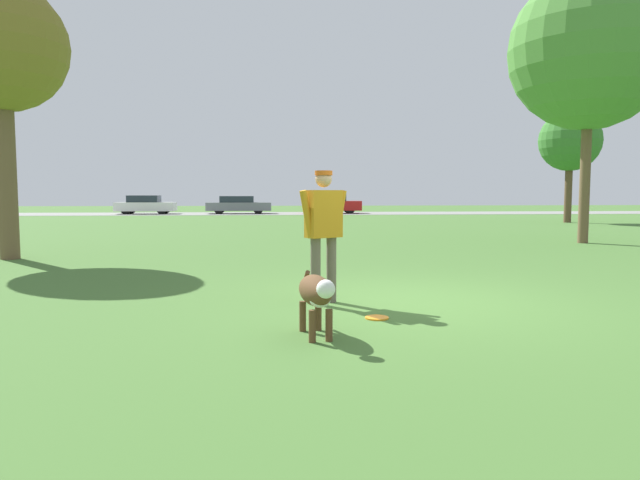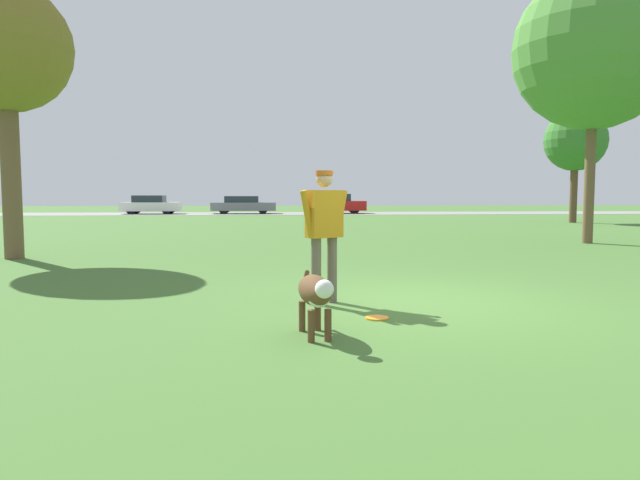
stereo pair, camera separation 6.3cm
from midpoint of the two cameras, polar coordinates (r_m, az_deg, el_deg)
The scene contains 11 objects.
ground_plane at distance 7.68m, azimuth 9.68°, elevation -6.14°, with size 120.00×120.00×0.00m, color #426B2D.
far_road_strip at distance 40.90m, azimuth -1.86°, elevation 2.67°, with size 120.00×6.00×0.01m.
person at distance 7.37m, azimuth 0.67°, elevation 1.58°, with size 0.68×0.45×1.73m.
dog at distance 5.68m, azimuth -0.15°, elevation -5.31°, with size 0.41×1.11×0.64m.
frisbee at distance 6.62m, azimuth 5.99°, elevation -7.75°, with size 0.27×0.27×0.02m.
tree_near_left at distance 14.48m, azimuth -28.82°, elevation 16.29°, with size 2.75×2.75×5.94m.
tree_near_right at distance 18.58m, azimuth 25.85°, elevation 16.76°, with size 4.49×4.49×7.73m.
tree_far_right at distance 30.83m, azimuth 24.23°, elevation 9.01°, with size 2.97×2.97×5.50m.
parked_car_white at distance 41.63m, azimuth -16.54°, elevation 3.39°, with size 4.03×1.80×1.30m.
parked_car_grey at distance 40.81m, azimuth -7.64°, elevation 3.51°, with size 4.55×1.84×1.25m.
parked_car_red at distance 41.07m, azimuth 1.69°, elevation 3.64°, with size 4.15×1.91×1.41m.
Camera 2 is at (-1.83, -7.31, 1.43)m, focal length 32.00 mm.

